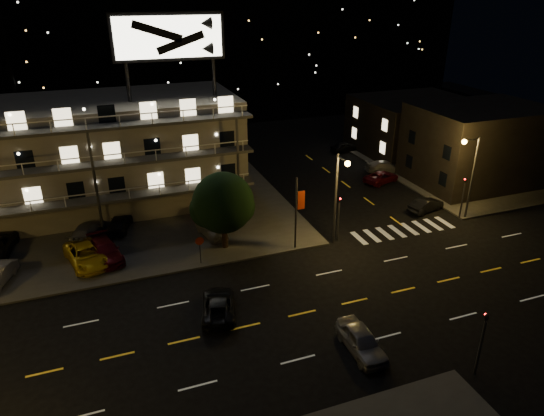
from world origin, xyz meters
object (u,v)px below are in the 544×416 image
object	(u,v)px
lot_car_7	(87,232)
road_car_east	(361,341)
road_car_west	(218,305)
tree	(223,204)
lot_car_2	(86,255)
side_car_0	(426,205)
lot_car_4	(212,228)

from	to	relation	value
lot_car_7	road_car_east	size ratio (longest dim) A/B	1.11
road_car_east	road_car_west	xyz separation A→B (m)	(-7.13, 6.57, -0.09)
tree	road_car_west	world-z (taller)	tree
tree	lot_car_7	xyz separation A→B (m)	(-10.76, 5.49, -3.21)
lot_car_2	side_car_0	size ratio (longest dim) A/B	1.34
lot_car_4	road_car_west	distance (m)	11.19
lot_car_4	road_car_east	size ratio (longest dim) A/B	0.95
lot_car_2	lot_car_7	bearing A→B (deg)	73.50
side_car_0	road_car_west	distance (m)	24.87
tree	lot_car_7	bearing A→B (deg)	152.99
side_car_0	road_car_east	xyz separation A→B (m)	(-16.06, -15.54, 0.08)
lot_car_4	lot_car_7	size ratio (longest dim) A/B	0.86
lot_car_2	side_car_0	world-z (taller)	lot_car_2
lot_car_4	lot_car_7	bearing A→B (deg)	151.41
road_car_east	lot_car_2	bearing A→B (deg)	134.60
tree	lot_car_4	size ratio (longest dim) A/B	1.61
road_car_east	side_car_0	bearing A→B (deg)	45.34
lot_car_2	lot_car_4	distance (m)	10.50
road_car_west	lot_car_2	bearing A→B (deg)	-35.26
lot_car_2	side_car_0	xyz separation A→B (m)	(31.39, -0.72, -0.23)
tree	lot_car_2	bearing A→B (deg)	173.92
lot_car_4	side_car_0	size ratio (longest dim) A/B	1.03
road_car_west	lot_car_4	bearing A→B (deg)	-86.96
road_car_east	road_car_west	size ratio (longest dim) A/B	0.93
side_car_0	road_car_west	bearing A→B (deg)	95.27
side_car_0	road_car_west	world-z (taller)	side_car_0
lot_car_4	side_car_0	bearing A→B (deg)	-17.49
lot_car_7	lot_car_4	bearing A→B (deg)	-175.50
lot_car_4	road_car_west	xyz separation A→B (m)	(-2.23, -10.97, -0.20)
road_car_east	road_car_west	distance (m)	9.69
road_car_east	road_car_west	bearing A→B (deg)	138.63
lot_car_7	road_car_east	distance (m)	25.58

